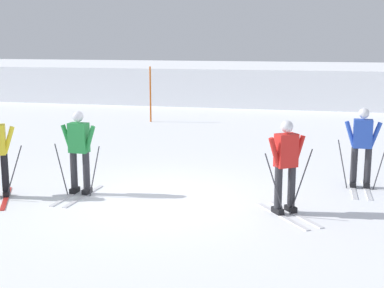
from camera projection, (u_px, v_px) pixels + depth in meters
name	position (u px, v px, depth m)	size (l,w,h in m)	color
ground_plane	(156.00, 200.00, 10.72)	(120.00, 120.00, 0.00)	white
far_snow_ridge	(258.00, 82.00, 28.66)	(80.00, 9.16, 1.74)	white
skier_blue	(362.00, 144.00, 11.43)	(1.00, 1.60, 1.71)	silver
skier_green	(79.00, 150.00, 10.94)	(1.00, 1.62, 1.71)	silver
skier_red	(286.00, 164.00, 9.71)	(1.24, 1.51, 1.71)	silver
trail_marker_pole	(150.00, 94.00, 20.54)	(0.06, 0.06, 2.09)	#C65614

